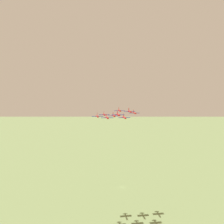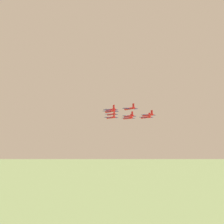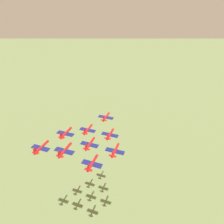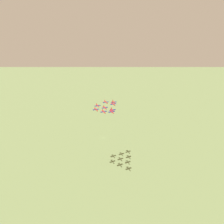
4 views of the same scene
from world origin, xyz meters
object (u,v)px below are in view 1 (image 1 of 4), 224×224
Objects in this scene: jet_3 at (130,111)px; jet_5 at (97,116)px; jet_2 at (107,118)px; jet_4 at (114,116)px; jet_0 at (118,115)px; jet_6 at (134,113)px; jet_7 at (119,111)px; jet_1 at (124,118)px; jet_8 at (104,115)px.

jet_3 reaches higher than jet_5.
jet_4 is at bearing -120.47° from jet_2.
jet_0 reaches higher than jet_5.
jet_6 is at bearing -120.47° from jet_0.
jet_5 is 1.00× the size of jet_7.
jet_0 reaches higher than jet_2.
jet_8 is (2.87, 25.08, 0.59)m from jet_1.
jet_0 is 37.90m from jet_6.
jet_2 is 25.53m from jet_7.
jet_0 is 12.98m from jet_2.
jet_1 is at bearing 180.00° from jet_2.
jet_6 is at bearing -161.22° from jet_5.
jet_2 is 21.77m from jet_8.
jet_2 is at bearing 120.47° from jet_5.
jet_7 is at bearing -150.46° from jet_5.
jet_1 is 1.00× the size of jet_4.
jet_3 reaches higher than jet_8.
jet_3 is at bearing 150.46° from jet_8.
jet_6 is 1.00× the size of jet_7.
jet_3 is 1.00× the size of jet_6.
jet_6 is at bearing -120.47° from jet_1.
jet_7 is (1.44, 12.54, 0.08)m from jet_3.
jet_4 is 12.62m from jet_8.
jet_1 is (11.66, 4.84, -3.07)m from jet_0.
jet_3 reaches higher than jet_4.
jet_3 is (11.66, 4.84, 3.72)m from jet_1.
jet_4 is 1.00× the size of jet_5.
jet_4 is at bearing -59.53° from jet_1.
jet_1 is at bearing 90.00° from jet_7.
jet_6 reaches higher than jet_1.
jet_4 is at bearing -0.00° from jet_3.
jet_8 is (14.53, 29.92, -2.48)m from jet_0.
jet_3 reaches higher than jet_1.
jet_5 is at bearing 0.00° from jet_4.
jet_3 is at bearing -150.46° from jet_2.
jet_7 is at bearing -120.47° from jet_2.
jet_6 is (32.11, -10.57, 1.51)m from jet_5.
jet_6 is (23.32, 9.68, 1.66)m from jet_1.
jet_7 is at bearing -0.00° from jet_6.
jet_6 is at bearing 180.00° from jet_8.
jet_0 is 12.99m from jet_1.
jet_5 is 1.00× the size of jet_8.
jet_7 is (24.75, 22.22, 0.74)m from jet_0.
jet_6 is 25.62m from jet_8.
jet_3 is 25.85m from jet_5.
jet_5 is at bearing 59.53° from jet_8.
jet_2 is 1.00× the size of jet_4.
jet_7 is (13.10, 17.38, 3.81)m from jet_1.
jet_3 reaches higher than jet_2.
jet_6 reaches higher than jet_5.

